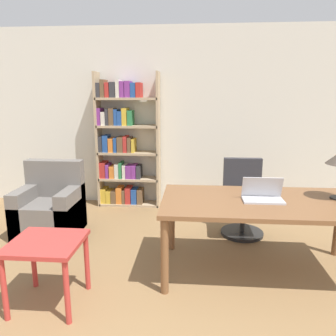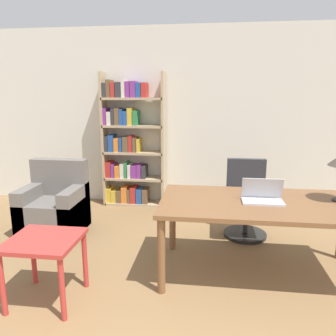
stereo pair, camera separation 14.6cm
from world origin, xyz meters
name	(u,v)px [view 1 (the left image)]	position (x,y,z in m)	size (l,w,h in m)	color
wall_back	(191,118)	(0.00, 4.53, 1.35)	(8.00, 0.06, 2.70)	silver
desk	(263,208)	(0.71, 2.44, 0.66)	(1.90, 0.97, 0.73)	brown
laptop	(263,195)	(0.70, 2.45, 0.78)	(0.37, 0.21, 0.22)	#B2B2B7
office_chair	(243,201)	(0.67, 3.39, 0.41)	(0.52, 0.52, 0.93)	black
side_table_blue	(47,252)	(-1.11, 1.79, 0.46)	(0.56, 0.53, 0.56)	#B2332D
armchair	(50,210)	(-1.72, 3.19, 0.30)	(0.73, 0.65, 0.89)	#66605B
bookshelf	(123,146)	(-1.03, 4.34, 0.94)	(0.96, 0.28, 2.03)	tan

